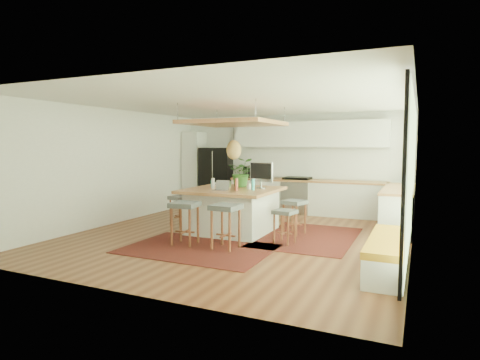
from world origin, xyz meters
The scene contains 37 objects.
floor centered at (0.00, 0.00, 0.00)m, with size 7.00×7.00×0.00m, color #552A18.
ceiling centered at (0.00, 0.00, 2.70)m, with size 7.00×7.00×0.00m, color white.
wall_back centered at (0.00, 3.50, 1.35)m, with size 6.50×6.50×0.00m, color silver.
wall_front centered at (0.00, -3.50, 1.35)m, with size 6.50×6.50×0.00m, color silver.
wall_left centered at (-3.25, 0.00, 1.35)m, with size 7.00×7.00×0.00m, color silver.
wall_right centered at (3.25, 0.00, 1.35)m, with size 7.00×7.00×0.00m, color silver.
window_wall centered at (3.22, 0.00, 1.40)m, with size 0.10×6.20×2.60m, color black, non-canonical shape.
pantry centered at (-2.95, 3.18, 1.12)m, with size 0.55×0.60×2.25m, color silver.
back_counter_base centered at (0.55, 3.18, 0.44)m, with size 4.20×0.60×0.88m, color silver.
back_counter_top centered at (0.55, 3.18, 0.90)m, with size 4.24×0.64×0.05m, color #975C35.
backsplash centered at (0.55, 3.48, 1.35)m, with size 4.20×0.02×0.80m, color white.
upper_cabinets centered at (0.55, 3.32, 2.15)m, with size 4.20×0.34×0.70m, color silver.
range centered at (0.30, 3.18, 0.50)m, with size 0.76×0.62×1.00m, color #A5A5AA, non-canonical shape.
right_counter_base centered at (2.93, 2.00, 0.44)m, with size 0.60×2.50×0.88m, color silver.
right_counter_top centered at (2.93, 2.00, 0.90)m, with size 0.64×2.54×0.05m, color #975C35.
window_bench centered at (2.95, -1.20, 0.25)m, with size 0.52×2.00×0.50m, color silver, non-canonical shape.
ceiling_panel centered at (-0.30, 0.40, 2.05)m, with size 1.86×1.86×0.80m, color #975C35, non-canonical shape.
rug_near centered at (-0.22, -1.26, 0.01)m, with size 2.60×1.80×0.01m, color black.
rug_right centered at (1.33, 0.44, 0.01)m, with size 1.80×2.60×0.01m, color black.
fridge centered at (-2.17, 3.15, 0.93)m, with size 0.89×0.69×1.78m, color black, non-canonical shape.
island centered at (-0.28, 0.29, 0.47)m, with size 1.85×1.85×0.93m, color #975C35, non-canonical shape.
stool_near_left centered at (-0.59, -1.10, 0.35)m, with size 0.47×0.47×0.80m, color #454A4D, non-canonical shape.
stool_near_right centered at (0.23, -1.05, 0.35)m, with size 0.47×0.47×0.80m, color #454A4D, non-canonical shape.
stool_right_front centered at (1.06, -0.24, 0.35)m, with size 0.38×0.38×0.64m, color #454A4D, non-canonical shape.
stool_right_back centered at (0.99, 0.61, 0.35)m, with size 0.42×0.42×0.71m, color #454A4D, non-canonical shape.
stool_left_side centered at (-1.66, 0.38, 0.35)m, with size 0.41×0.41×0.69m, color #454A4D, non-canonical shape.
laptop centered at (-0.35, -0.14, 1.05)m, with size 0.30×0.31×0.22m, color #A5A5AA, non-canonical shape.
monitor centered at (0.26, 0.58, 1.19)m, with size 0.62×0.22×0.57m, color #A5A5AA, non-canonical shape.
microwave centered at (-0.93, 3.19, 1.13)m, with size 0.60×0.33×0.41m, color #A5A5AA.
island_plant centered at (-0.27, 0.75, 1.18)m, with size 0.58×0.64×0.50m, color #1E4C19.
island_bowl centered at (-0.91, 0.78, 0.96)m, with size 0.23×0.23×0.06m, color white.
island_bottle_0 centered at (-0.83, 0.39, 1.03)m, with size 0.07×0.07×0.19m, color #38DAE2.
island_bottle_1 centered at (-0.68, 0.14, 1.03)m, with size 0.07×0.07×0.19m, color silver.
island_bottle_2 centered at (-0.03, -0.01, 1.03)m, with size 0.07×0.07×0.19m, color #A94C38.
island_bottle_3 centered at (0.07, 0.34, 1.03)m, with size 0.07×0.07×0.19m, color white.
island_bottle_4 centered at (-0.48, 0.54, 1.03)m, with size 0.07×0.07×0.19m, color #6F9257.
island_bottle_5 centered at (0.22, 0.19, 1.03)m, with size 0.07×0.07×0.19m, color #38DAE2.
Camera 1 is at (3.34, -7.30, 1.84)m, focal length 29.80 mm.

